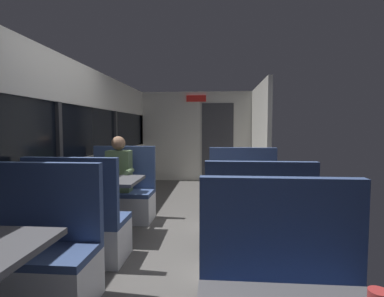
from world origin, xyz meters
name	(u,v)px	position (x,y,z in m)	size (l,w,h in m)	color
ground_plane	(174,241)	(0.00, 0.00, -0.01)	(3.30, 9.20, 0.02)	#514F4C
carriage_window_panel_left	(58,150)	(-1.45, 0.00, 1.11)	(0.09, 8.48, 2.30)	beige
carriage_end_bulkhead	(199,137)	(0.06, 4.19, 1.14)	(2.90, 0.11, 2.30)	beige
carriage_aisle_panel_right	(260,138)	(1.45, 3.00, 1.15)	(0.08, 2.40, 2.30)	beige
bench_near_window_facing_entry	(36,262)	(-0.89, -1.39, 0.33)	(0.95, 0.50, 1.10)	silver
dining_table_mid_window	(104,187)	(-0.89, 0.07, 0.64)	(0.90, 0.70, 0.74)	#9E9EA3
bench_mid_window_facing_end	(79,230)	(-0.89, -0.63, 0.33)	(0.95, 0.50, 1.10)	silver
bench_mid_window_facing_entry	(122,198)	(-0.89, 0.77, 0.33)	(0.95, 0.50, 1.10)	silver
dining_table_rear_aisle	(249,193)	(0.89, -0.13, 0.64)	(0.90, 0.70, 0.74)	#9E9EA3
bench_rear_aisle_facing_end	(257,242)	(0.89, -0.83, 0.33)	(0.95, 0.50, 1.10)	silver
bench_rear_aisle_facing_entry	(243,204)	(0.89, 0.57, 0.33)	(0.95, 0.50, 1.10)	silver
seated_passenger	(120,185)	(-0.89, 0.70, 0.54)	(0.47, 0.55, 1.26)	#26262D
coffee_cup_secondary	(245,179)	(0.86, -0.07, 0.79)	(0.07, 0.07, 0.09)	#B23333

